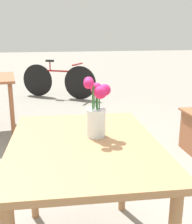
% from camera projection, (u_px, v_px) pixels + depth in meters
% --- Properties ---
extents(table_front, '(0.82, 1.05, 0.71)m').
position_uv_depth(table_front, '(84.00, 160.00, 1.43)').
color(table_front, '#9E7047').
rests_on(table_front, ground_plane).
extents(flower_vase, '(0.15, 0.15, 0.31)m').
position_uv_depth(flower_vase, '(96.00, 113.00, 1.44)').
color(flower_vase, silver).
rests_on(flower_vase, table_front).
extents(bicycle, '(1.37, 0.87, 0.75)m').
position_uv_depth(bicycle, '(58.00, 81.00, 5.59)').
color(bicycle, black).
rests_on(bicycle, ground_plane).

